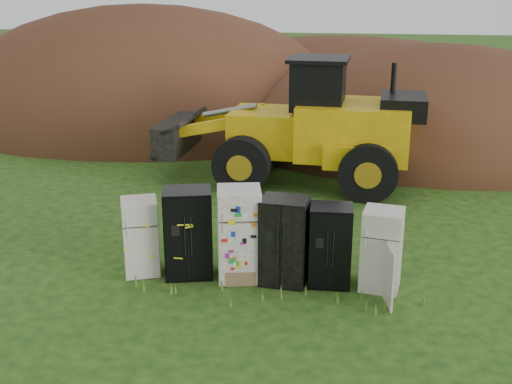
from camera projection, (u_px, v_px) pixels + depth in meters
The scene contains 11 objects.
ground at pixel (265, 279), 12.88m from camera, with size 120.00×120.00×0.00m, color #164311.
fridge_leftmost at pixel (141, 237), 12.94m from camera, with size 0.70×0.67×1.59m, color silver, non-canonical shape.
fridge_black_side at pixel (188, 233), 12.83m from camera, with size 0.95×0.75×1.82m, color black, non-canonical shape.
fridge_sticker at pixel (239, 234), 12.67m from camera, with size 0.84×0.78×1.89m, color white, non-canonical shape.
fridge_dark_mid at pixel (284, 241), 12.53m from camera, with size 0.90×0.73×1.75m, color black, non-canonical shape.
fridge_black_right at pixel (330, 246), 12.47m from camera, with size 0.81×0.68×1.63m, color black, non-canonical shape.
fridge_open_door at pixel (382, 250), 12.29m from camera, with size 0.73×0.68×1.62m, color silver, non-canonical shape.
wheel_loader at pixel (285, 121), 18.45m from camera, with size 7.58×3.07×3.67m, color yellow, non-canonical shape.
dirt_mound_right at pixel (431, 143), 23.50m from camera, with size 15.23×11.17×7.12m, color #482817.
dirt_mound_left at pixel (148, 120), 27.28m from camera, with size 17.58×13.19×9.53m, color #482817.
dirt_mound_back at pixel (340, 111), 29.07m from camera, with size 19.61×13.07×6.63m, color #482817.
Camera 1 is at (1.54, -11.55, 5.78)m, focal length 45.00 mm.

